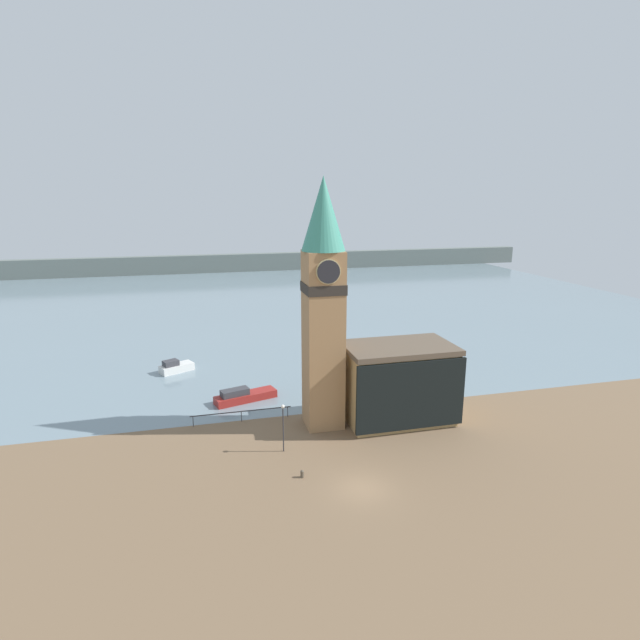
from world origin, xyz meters
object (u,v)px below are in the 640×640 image
mooring_bollard_near (302,473)px  lamp_post (283,419)px  pier_building (398,383)px  boat_near (244,396)px  clock_tower (323,299)px  boat_far (176,367)px

mooring_bollard_near → lamp_post: lamp_post is taller
pier_building → boat_near: (-14.06, 8.14, -3.21)m
lamp_post → mooring_bollard_near: bearing=-81.1°
clock_tower → mooring_bollard_near: bearing=-114.2°
mooring_bollard_near → pier_building: bearing=35.3°
pier_building → lamp_post: (-11.82, -3.51, -0.82)m
boat_near → boat_far: 13.29m
clock_tower → pier_building: clock_tower is taller
clock_tower → lamp_post: (-4.57, -4.26, -9.21)m
clock_tower → mooring_bollard_near: clock_tower is taller
boat_far → mooring_bollard_near: 29.01m
boat_near → lamp_post: bearing=-95.3°
boat_near → lamp_post: size_ratio=1.60×
boat_near → pier_building: bearing=-46.3°
boat_near → lamp_post: 12.11m
boat_near → mooring_bollard_near: (2.93, -16.02, -0.22)m
clock_tower → mooring_bollard_near: size_ratio=36.00×
boat_far → lamp_post: bearing=-94.3°
clock_tower → boat_far: bearing=127.2°
lamp_post → clock_tower: bearing=43.0°
boat_near → boat_far: size_ratio=1.56×
clock_tower → boat_near: bearing=132.7°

